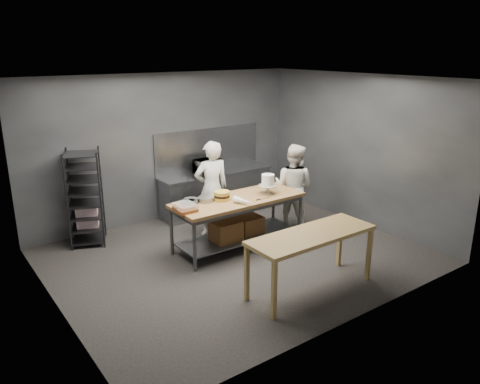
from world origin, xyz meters
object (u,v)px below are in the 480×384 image
at_px(near_counter, 312,239).
at_px(work_table, 237,217).
at_px(chef_right, 293,187).
at_px(frosted_cake_stand, 268,182).
at_px(chef_behind, 212,189).
at_px(layer_cake, 222,196).
at_px(microwave, 208,166).
at_px(speed_rack, 85,199).

bearing_deg(near_counter, work_table, 89.15).
distance_m(chef_right, frosted_cake_stand, 0.92).
relative_size(near_counter, chef_behind, 1.09).
relative_size(chef_right, layer_cake, 6.19).
bearing_deg(layer_cake, work_table, -19.41).
bearing_deg(chef_right, chef_behind, 43.29).
bearing_deg(microwave, chef_right, -61.74).
xyz_separation_m(chef_behind, microwave, (0.59, 1.07, 0.13)).
relative_size(chef_behind, chef_right, 1.08).
distance_m(near_counter, chef_behind, 2.68).
distance_m(chef_behind, chef_right, 1.63).
bearing_deg(microwave, near_counter, -98.83).
bearing_deg(near_counter, chef_right, 53.86).
relative_size(work_table, microwave, 4.43).
relative_size(chef_behind, layer_cake, 6.68).
distance_m(chef_behind, layer_cake, 0.73).
height_order(microwave, layer_cake, microwave).
distance_m(work_table, near_counter, 1.91).
distance_m(work_table, layer_cake, 0.51).
height_order(chef_behind, microwave, chef_behind).
height_order(work_table, chef_behind, chef_behind).
height_order(chef_behind, chef_right, chef_behind).
xyz_separation_m(microwave, frosted_cake_stand, (0.07, -1.93, 0.09)).
bearing_deg(speed_rack, work_table, -40.06).
distance_m(speed_rack, layer_cake, 2.50).
xyz_separation_m(near_counter, frosted_cake_stand, (0.65, 1.81, 0.33)).
relative_size(near_counter, layer_cake, 7.30).
bearing_deg(chef_behind, near_counter, 101.52).
height_order(microwave, frosted_cake_stand, frosted_cake_stand).
xyz_separation_m(near_counter, chef_right, (1.49, 2.05, 0.03)).
height_order(work_table, microwave, microwave).
bearing_deg(frosted_cake_stand, chef_behind, 127.33).
bearing_deg(speed_rack, near_counter, -60.43).
bearing_deg(chef_behind, chef_right, 168.59).
xyz_separation_m(work_table, microwave, (0.55, 1.85, 0.48)).
bearing_deg(microwave, work_table, -106.64).
xyz_separation_m(speed_rack, microwave, (2.66, 0.08, 0.19)).
distance_m(speed_rack, chef_right, 3.92).
bearing_deg(chef_right, near_counter, 119.92).
bearing_deg(layer_cake, microwave, 65.09).
relative_size(work_table, chef_right, 1.42).
height_order(chef_right, layer_cake, chef_right).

